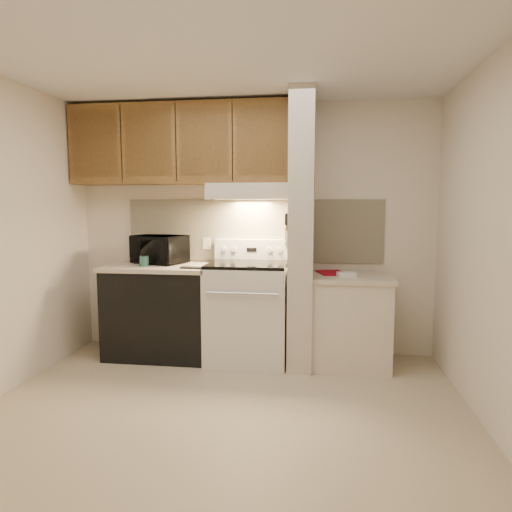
# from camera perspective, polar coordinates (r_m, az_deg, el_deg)

# --- Properties ---
(floor) EXTENTS (3.60, 3.60, 0.00)m
(floor) POSITION_cam_1_polar(r_m,az_deg,el_deg) (3.51, -4.10, -18.90)
(floor) COLOR #C2B292
(floor) RESTS_ON ground
(ceiling) EXTENTS (3.60, 3.60, 0.00)m
(ceiling) POSITION_cam_1_polar(r_m,az_deg,el_deg) (3.32, -4.48, 23.93)
(ceiling) COLOR white
(ceiling) RESTS_ON wall_back
(wall_back) EXTENTS (3.60, 2.50, 0.02)m
(wall_back) POSITION_cam_1_polar(r_m,az_deg,el_deg) (4.65, -0.37, 3.37)
(wall_back) COLOR silver
(wall_back) RESTS_ON floor
(wall_right) EXTENTS (0.02, 3.00, 2.50)m
(wall_right) POSITION_cam_1_polar(r_m,az_deg,el_deg) (3.31, 27.87, 1.35)
(wall_right) COLOR silver
(wall_right) RESTS_ON floor
(backsplash) EXTENTS (2.60, 0.02, 0.63)m
(backsplash) POSITION_cam_1_polar(r_m,az_deg,el_deg) (4.64, -0.39, 3.17)
(backsplash) COLOR #F9EFC7
(backsplash) RESTS_ON wall_back
(range_body) EXTENTS (0.76, 0.65, 0.92)m
(range_body) POSITION_cam_1_polar(r_m,az_deg,el_deg) (4.43, -1.01, -7.14)
(range_body) COLOR silver
(range_body) RESTS_ON floor
(oven_window) EXTENTS (0.50, 0.01, 0.30)m
(oven_window) POSITION_cam_1_polar(r_m,az_deg,el_deg) (4.12, -1.71, -7.62)
(oven_window) COLOR black
(oven_window) RESTS_ON range_body
(oven_handle) EXTENTS (0.65, 0.02, 0.02)m
(oven_handle) POSITION_cam_1_polar(r_m,az_deg,el_deg) (4.03, -1.81, -4.72)
(oven_handle) COLOR silver
(oven_handle) RESTS_ON range_body
(cooktop) EXTENTS (0.74, 0.64, 0.03)m
(cooktop) POSITION_cam_1_polar(r_m,az_deg,el_deg) (4.34, -1.03, -1.03)
(cooktop) COLOR black
(cooktop) RESTS_ON range_body
(range_backguard) EXTENTS (0.76, 0.08, 0.20)m
(range_backguard) POSITION_cam_1_polar(r_m,az_deg,el_deg) (4.61, -0.48, 0.84)
(range_backguard) COLOR silver
(range_backguard) RESTS_ON range_body
(range_display) EXTENTS (0.10, 0.01, 0.04)m
(range_display) POSITION_cam_1_polar(r_m,az_deg,el_deg) (4.57, -0.55, 0.79)
(range_display) COLOR black
(range_display) RESTS_ON range_backguard
(range_knob_left_outer) EXTENTS (0.05, 0.02, 0.05)m
(range_knob_left_outer) POSITION_cam_1_polar(r_m,az_deg,el_deg) (4.62, -4.00, 0.83)
(range_knob_left_outer) COLOR silver
(range_knob_left_outer) RESTS_ON range_backguard
(range_knob_left_inner) EXTENTS (0.05, 0.02, 0.05)m
(range_knob_left_inner) POSITION_cam_1_polar(r_m,az_deg,el_deg) (4.60, -2.78, 0.82)
(range_knob_left_inner) COLOR silver
(range_knob_left_inner) RESTS_ON range_backguard
(range_knob_right_inner) EXTENTS (0.05, 0.02, 0.05)m
(range_knob_right_inner) POSITION_cam_1_polar(r_m,az_deg,el_deg) (4.54, 1.69, 0.76)
(range_knob_right_inner) COLOR silver
(range_knob_right_inner) RESTS_ON range_backguard
(range_knob_right_outer) EXTENTS (0.05, 0.02, 0.05)m
(range_knob_right_outer) POSITION_cam_1_polar(r_m,az_deg,el_deg) (4.53, 2.94, 0.74)
(range_knob_right_outer) COLOR silver
(range_knob_right_outer) RESTS_ON range_backguard
(dishwasher_front) EXTENTS (1.00, 0.63, 0.87)m
(dishwasher_front) POSITION_cam_1_polar(r_m,az_deg,el_deg) (4.66, -11.82, -6.90)
(dishwasher_front) COLOR black
(dishwasher_front) RESTS_ON floor
(left_countertop) EXTENTS (1.04, 0.67, 0.04)m
(left_countertop) POSITION_cam_1_polar(r_m,az_deg,el_deg) (4.58, -11.95, -1.35)
(left_countertop) COLOR beige
(left_countertop) RESTS_ON dishwasher_front
(spoon_rest) EXTENTS (0.25, 0.09, 0.02)m
(spoon_rest) POSITION_cam_1_polar(r_m,az_deg,el_deg) (4.26, -7.81, -1.46)
(spoon_rest) COLOR black
(spoon_rest) RESTS_ON left_countertop
(teal_jar) EXTENTS (0.10, 0.10, 0.10)m
(teal_jar) POSITION_cam_1_polar(r_m,az_deg,el_deg) (4.52, -13.80, -0.62)
(teal_jar) COLOR #2D6457
(teal_jar) RESTS_ON left_countertop
(outlet) EXTENTS (0.08, 0.01, 0.12)m
(outlet) POSITION_cam_1_polar(r_m,az_deg,el_deg) (4.73, -6.17, 1.56)
(outlet) COLOR beige
(outlet) RESTS_ON backsplash
(microwave) EXTENTS (0.60, 0.50, 0.28)m
(microwave) POSITION_cam_1_polar(r_m,az_deg,el_deg) (4.71, -11.99, 0.83)
(microwave) COLOR black
(microwave) RESTS_ON left_countertop
(partition_pillar) EXTENTS (0.22, 0.70, 2.50)m
(partition_pillar) POSITION_cam_1_polar(r_m,az_deg,el_deg) (4.26, 5.76, 3.04)
(partition_pillar) COLOR beige
(partition_pillar) RESTS_ON floor
(pillar_trim) EXTENTS (0.01, 0.70, 0.04)m
(pillar_trim) POSITION_cam_1_polar(r_m,az_deg,el_deg) (4.26, 4.20, 3.74)
(pillar_trim) COLOR brown
(pillar_trim) RESTS_ON partition_pillar
(knife_strip) EXTENTS (0.02, 0.42, 0.04)m
(knife_strip) POSITION_cam_1_polar(r_m,az_deg,el_deg) (4.21, 4.08, 3.98)
(knife_strip) COLOR black
(knife_strip) RESTS_ON partition_pillar
(knife_blade_a) EXTENTS (0.01, 0.03, 0.16)m
(knife_blade_a) POSITION_cam_1_polar(r_m,az_deg,el_deg) (4.05, 3.74, 2.46)
(knife_blade_a) COLOR silver
(knife_blade_a) RESTS_ON knife_strip
(knife_handle_a) EXTENTS (0.02, 0.02, 0.10)m
(knife_handle_a) POSITION_cam_1_polar(r_m,az_deg,el_deg) (4.05, 3.76, 4.59)
(knife_handle_a) COLOR black
(knife_handle_a) RESTS_ON knife_strip
(knife_blade_b) EXTENTS (0.01, 0.04, 0.18)m
(knife_blade_b) POSITION_cam_1_polar(r_m,az_deg,el_deg) (4.13, 3.82, 2.40)
(knife_blade_b) COLOR silver
(knife_blade_b) RESTS_ON knife_strip
(knife_handle_b) EXTENTS (0.02, 0.02, 0.10)m
(knife_handle_b) POSITION_cam_1_polar(r_m,az_deg,el_deg) (4.12, 3.83, 4.62)
(knife_handle_b) COLOR black
(knife_handle_b) RESTS_ON knife_strip
(knife_blade_c) EXTENTS (0.01, 0.04, 0.20)m
(knife_blade_c) POSITION_cam_1_polar(r_m,az_deg,el_deg) (4.22, 3.91, 2.35)
(knife_blade_c) COLOR silver
(knife_blade_c) RESTS_ON knife_strip
(knife_handle_c) EXTENTS (0.02, 0.02, 0.10)m
(knife_handle_c) POSITION_cam_1_polar(r_m,az_deg,el_deg) (4.20, 3.91, 4.65)
(knife_handle_c) COLOR black
(knife_handle_c) RESTS_ON knife_strip
(knife_blade_d) EXTENTS (0.01, 0.04, 0.16)m
(knife_blade_d) POSITION_cam_1_polar(r_m,az_deg,el_deg) (4.29, 3.98, 2.69)
(knife_blade_d) COLOR silver
(knife_blade_d) RESTS_ON knife_strip
(knife_handle_d) EXTENTS (0.02, 0.02, 0.10)m
(knife_handle_d) POSITION_cam_1_polar(r_m,az_deg,el_deg) (4.28, 3.98, 4.69)
(knife_handle_d) COLOR black
(knife_handle_d) RESTS_ON knife_strip
(knife_blade_e) EXTENTS (0.01, 0.04, 0.18)m
(knife_blade_e) POSITION_cam_1_polar(r_m,az_deg,el_deg) (4.38, 4.06, 2.63)
(knife_blade_e) COLOR silver
(knife_blade_e) RESTS_ON knife_strip
(knife_handle_e) EXTENTS (0.02, 0.02, 0.10)m
(knife_handle_e) POSITION_cam_1_polar(r_m,az_deg,el_deg) (4.36, 4.06, 4.72)
(knife_handle_e) COLOR black
(knife_handle_e) RESTS_ON knife_strip
(oven_mitt) EXTENTS (0.03, 0.11, 0.25)m
(oven_mitt) POSITION_cam_1_polar(r_m,az_deg,el_deg) (4.44, 4.13, 2.61)
(oven_mitt) COLOR slate
(oven_mitt) RESTS_ON partition_pillar
(right_cab_base) EXTENTS (0.70, 0.60, 0.81)m
(right_cab_base) POSITION_cam_1_polar(r_m,az_deg,el_deg) (4.40, 11.69, -8.11)
(right_cab_base) COLOR beige
(right_cab_base) RESTS_ON floor
(right_countertop) EXTENTS (0.74, 0.64, 0.04)m
(right_countertop) POSITION_cam_1_polar(r_m,az_deg,el_deg) (4.31, 11.82, -2.64)
(right_countertop) COLOR beige
(right_countertop) RESTS_ON right_cab_base
(red_folder) EXTENTS (0.31, 0.37, 0.01)m
(red_folder) POSITION_cam_1_polar(r_m,az_deg,el_deg) (4.40, 9.41, -2.07)
(red_folder) COLOR maroon
(red_folder) RESTS_ON right_countertop
(white_box) EXTENTS (0.18, 0.14, 0.04)m
(white_box) POSITION_cam_1_polar(r_m,az_deg,el_deg) (4.20, 11.24, -2.29)
(white_box) COLOR white
(white_box) RESTS_ON right_countertop
(range_hood) EXTENTS (0.78, 0.44, 0.15)m
(range_hood) POSITION_cam_1_polar(r_m,az_deg,el_deg) (4.43, -0.79, 8.06)
(range_hood) COLOR beige
(range_hood) RESTS_ON upper_cabinets
(hood_lip) EXTENTS (0.78, 0.04, 0.06)m
(hood_lip) POSITION_cam_1_polar(r_m,az_deg,el_deg) (4.22, -1.22, 7.53)
(hood_lip) COLOR beige
(hood_lip) RESTS_ON range_hood
(upper_cabinets) EXTENTS (2.18, 0.33, 0.77)m
(upper_cabinets) POSITION_cam_1_polar(r_m,az_deg,el_deg) (4.66, -9.36, 13.56)
(upper_cabinets) COLOR brown
(upper_cabinets) RESTS_ON wall_back
(cab_door_a) EXTENTS (0.46, 0.01, 0.63)m
(cab_door_a) POSITION_cam_1_polar(r_m,az_deg,el_deg) (4.82, -19.51, 13.05)
(cab_door_a) COLOR brown
(cab_door_a) RESTS_ON upper_cabinets
(cab_gap_a) EXTENTS (0.01, 0.01, 0.73)m
(cab_gap_a) POSITION_cam_1_polar(r_m,az_deg,el_deg) (4.71, -16.49, 13.33)
(cab_gap_a) COLOR black
(cab_gap_a) RESTS_ON upper_cabinets
(cab_door_b) EXTENTS (0.46, 0.01, 0.63)m
(cab_door_b) POSITION_cam_1_polar(r_m,az_deg,el_deg) (4.60, -13.30, 13.58)
(cab_door_b) COLOR brown
(cab_door_b) RESTS_ON upper_cabinets
(cab_gap_b) EXTENTS (0.01, 0.01, 0.73)m
(cab_gap_b) POSITION_cam_1_polar(r_m,az_deg,el_deg) (4.51, -9.99, 13.80)
(cab_gap_b) COLOR black
(cab_gap_b) RESTS_ON upper_cabinets
(cab_door_c) EXTENTS (0.46, 0.01, 0.63)m
(cab_door_c) POSITION_cam_1_polar(r_m,az_deg,el_deg) (4.44, -6.53, 13.98)
(cab_door_c) COLOR brown
(cab_door_c) RESTS_ON upper_cabinets
(cab_gap_c) EXTENTS (0.01, 0.01, 0.73)m
(cab_gap_c) POSITION_cam_1_polar(r_m,az_deg,el_deg) (4.38, -2.97, 14.11)
(cab_gap_c) COLOR black
(cab_gap_c) RESTS_ON upper_cabinets
(cab_door_d) EXTENTS (0.46, 0.01, 0.63)m
(cab_door_d) POSITION_cam_1_polar(r_m,az_deg,el_deg) (4.34, 0.68, 14.19)
(cab_door_d) COLOR brown
(cab_door_d) RESTS_ON upper_cabinets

